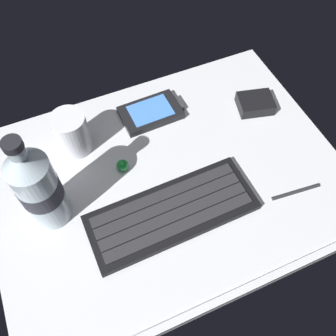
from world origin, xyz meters
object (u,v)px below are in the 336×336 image
at_px(juice_cup, 72,134).
at_px(trackball_mouse, 122,165).
at_px(charger_block, 255,103).
at_px(water_bottle, 38,188).
at_px(handheld_device, 151,112).
at_px(keyboard, 172,212).
at_px(stylus_pen, 296,191).

xyz_separation_m(juice_cup, trackball_mouse, (0.07, -0.08, -0.03)).
xyz_separation_m(charger_block, trackball_mouse, (-0.30, -0.03, -0.00)).
distance_m(juice_cup, water_bottle, 0.15).
height_order(charger_block, trackball_mouse, charger_block).
relative_size(handheld_device, trackball_mouse, 5.89).
bearing_deg(juice_cup, handheld_device, 5.78).
xyz_separation_m(handheld_device, trackball_mouse, (-0.10, -0.10, 0.00)).
bearing_deg(water_bottle, handheld_device, 29.86).
height_order(keyboard, charger_block, charger_block).
bearing_deg(keyboard, juice_cup, 118.41).
height_order(juice_cup, stylus_pen, juice_cup).
bearing_deg(charger_block, handheld_device, 161.73).
distance_m(juice_cup, trackball_mouse, 0.11).
bearing_deg(keyboard, stylus_pen, -12.46).
distance_m(trackball_mouse, stylus_pen, 0.32).
relative_size(water_bottle, stylus_pen, 2.19).
bearing_deg(charger_block, juice_cup, 172.14).
relative_size(water_bottle, trackball_mouse, 9.45).
bearing_deg(charger_block, trackball_mouse, -173.83).
xyz_separation_m(juice_cup, stylus_pen, (0.33, -0.25, -0.04)).
distance_m(handheld_device, trackball_mouse, 0.14).
distance_m(charger_block, trackball_mouse, 0.30).
relative_size(juice_cup, water_bottle, 0.41).
bearing_deg(trackball_mouse, stylus_pen, -32.56).
height_order(charger_block, stylus_pen, charger_block).
relative_size(juice_cup, charger_block, 1.21).
bearing_deg(stylus_pen, handheld_device, 127.84).
relative_size(keyboard, water_bottle, 1.40).
bearing_deg(trackball_mouse, juice_cup, 128.18).
bearing_deg(charger_block, keyboard, -148.92).
xyz_separation_m(juice_cup, water_bottle, (-0.08, -0.12, 0.05)).
bearing_deg(trackball_mouse, water_bottle, -165.12).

